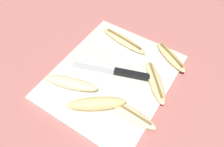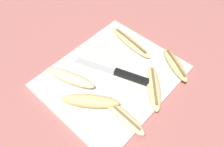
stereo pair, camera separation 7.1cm
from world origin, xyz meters
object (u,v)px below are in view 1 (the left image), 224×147
banana_golden_short (96,104)px  banana_mellow_near (124,41)px  banana_ripe_center (155,82)px  banana_cream_curved (132,114)px  banana_spotted_left (171,57)px  knife (125,73)px  banana_pale_long (71,83)px

banana_golden_short → banana_mellow_near: banana_golden_short is taller
banana_ripe_center → banana_cream_curved: 0.14m
banana_spotted_left → banana_mellow_near: banana_spotted_left is taller
knife → banana_cream_curved: banana_cream_curved is taller
banana_pale_long → banana_ripe_center: 0.27m
banana_spotted_left → knife: bearing=145.9°
banana_cream_curved → banana_golden_short: bearing=107.3°
banana_golden_short → banana_pale_long: (0.02, 0.11, -0.00)m
banana_golden_short → banana_cream_curved: size_ratio=1.06×
knife → banana_cream_curved: 0.15m
banana_cream_curved → banana_pale_long: bearing=94.0°
knife → banana_golden_short: (-0.15, 0.01, 0.01)m
banana_ripe_center → banana_golden_short: bearing=147.5°
banana_spotted_left → banana_cream_curved: (-0.26, 0.00, -0.00)m
banana_pale_long → banana_golden_short: bearing=-98.8°
knife → banana_spotted_left: (0.15, -0.10, 0.00)m
banana_ripe_center → banana_spotted_left: 0.13m
banana_pale_long → banana_ripe_center: banana_pale_long is taller
banana_ripe_center → banana_cream_curved: banana_ripe_center is taller
knife → banana_cream_curved: size_ratio=1.64×
banana_pale_long → banana_spotted_left: 0.35m
knife → banana_golden_short: size_ratio=1.55×
banana_golden_short → banana_spotted_left: size_ratio=1.10×
banana_spotted_left → banana_mellow_near: size_ratio=0.75×
banana_pale_long → banana_cream_curved: 0.22m
knife → banana_mellow_near: (0.13, 0.08, 0.00)m
banana_golden_short → banana_ripe_center: (0.17, -0.11, -0.01)m
banana_pale_long → banana_ripe_center: (0.15, -0.22, -0.00)m
knife → banana_ripe_center: (0.02, -0.10, 0.00)m
knife → banana_pale_long: 0.18m
banana_ripe_center → banana_spotted_left: bearing=0.6°
banana_cream_curved → banana_spotted_left: bearing=-0.9°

